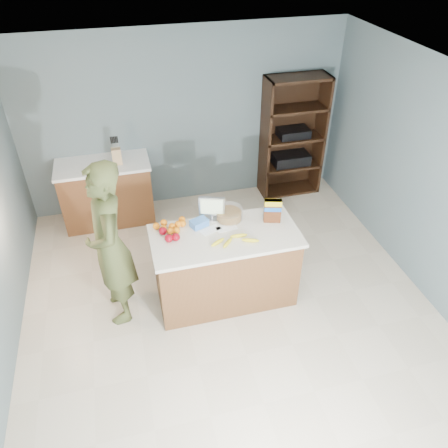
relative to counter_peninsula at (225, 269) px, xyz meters
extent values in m
cube|color=beige|center=(0.00, -0.30, -0.42)|extent=(4.50, 5.00, 0.02)
cube|color=slate|center=(0.00, 2.20, 0.83)|extent=(4.50, 0.02, 2.50)
cube|color=slate|center=(2.25, -0.30, 0.83)|extent=(0.02, 5.00, 2.50)
cube|color=white|center=(0.00, -0.30, 2.08)|extent=(4.50, 5.00, 0.02)
cube|color=brown|center=(0.00, 0.00, 0.01)|extent=(1.50, 0.70, 0.86)
cube|color=silver|center=(0.00, 0.00, 0.46)|extent=(1.56, 0.76, 0.04)
cube|color=black|center=(0.00, 0.00, -0.37)|extent=(1.46, 0.66, 0.10)
cube|color=brown|center=(-1.20, 1.90, 0.01)|extent=(1.20, 0.60, 0.86)
cube|color=white|center=(-1.20, 1.90, 0.46)|extent=(1.24, 0.62, 0.04)
cube|color=black|center=(1.55, 2.18, 0.48)|extent=(0.90, 0.04, 1.80)
cube|color=black|center=(1.12, 2.00, 0.48)|extent=(0.04, 0.40, 1.80)
cube|color=black|center=(1.98, 2.00, 0.48)|extent=(0.04, 0.40, 1.80)
cube|color=black|center=(1.55, 2.00, -0.40)|extent=(0.90, 0.40, 0.04)
cube|color=black|center=(1.55, 2.00, 0.03)|extent=(0.90, 0.40, 0.04)
cube|color=black|center=(1.55, 2.00, 0.48)|extent=(0.90, 0.40, 0.04)
cube|color=black|center=(1.55, 2.00, 0.93)|extent=(0.90, 0.40, 0.04)
cube|color=black|center=(1.55, 2.00, 1.36)|extent=(0.90, 0.40, 0.04)
cube|color=black|center=(1.55, 2.00, 0.13)|extent=(0.55, 0.32, 0.16)
cube|color=black|center=(1.55, 2.00, 0.56)|extent=(0.45, 0.30, 0.12)
imported|color=#454D27|center=(-1.17, 0.07, 0.51)|extent=(0.50, 0.71, 1.85)
cube|color=tan|center=(-0.99, 1.84, 0.59)|extent=(0.12, 0.10, 0.22)
cylinder|color=black|center=(-1.03, 1.84, 0.75)|extent=(0.02, 0.02, 0.09)
cylinder|color=black|center=(-1.01, 1.84, 0.75)|extent=(0.02, 0.02, 0.09)
cylinder|color=black|center=(-0.99, 1.84, 0.75)|extent=(0.02, 0.02, 0.09)
cylinder|color=black|center=(-0.97, 1.84, 0.75)|extent=(0.02, 0.02, 0.09)
cylinder|color=black|center=(-0.95, 1.84, 0.75)|extent=(0.02, 0.02, 0.09)
cube|color=white|center=(-0.13, 0.11, 0.49)|extent=(0.25, 0.19, 0.00)
cube|color=white|center=(0.04, 0.10, 0.49)|extent=(0.23, 0.14, 0.00)
ellipsoid|color=yellow|center=(-0.11, -0.13, 0.50)|extent=(0.18, 0.13, 0.04)
ellipsoid|color=yellow|center=(-0.02, -0.16, 0.50)|extent=(0.15, 0.16, 0.04)
ellipsoid|color=yellow|center=(0.12, -0.08, 0.50)|extent=(0.18, 0.05, 0.04)
ellipsoid|color=yellow|center=(0.22, -0.18, 0.50)|extent=(0.19, 0.10, 0.04)
sphere|color=maroon|center=(-0.63, 0.16, 0.53)|extent=(0.09, 0.09, 0.09)
sphere|color=maroon|center=(-0.51, 0.03, 0.53)|extent=(0.09, 0.09, 0.09)
sphere|color=maroon|center=(-0.59, 0.03, 0.53)|extent=(0.09, 0.09, 0.09)
sphere|color=orange|center=(-0.62, 0.21, 0.52)|extent=(0.07, 0.07, 0.07)
sphere|color=orange|center=(-0.60, 0.32, 0.52)|extent=(0.07, 0.07, 0.07)
sphere|color=orange|center=(-0.55, 0.15, 0.52)|extent=(0.07, 0.07, 0.07)
sphere|color=orange|center=(-0.40, 0.25, 0.52)|extent=(0.07, 0.07, 0.07)
sphere|color=orange|center=(-0.68, 0.28, 0.52)|extent=(0.07, 0.07, 0.07)
sphere|color=orange|center=(-0.52, 0.23, 0.52)|extent=(0.07, 0.07, 0.07)
sphere|color=orange|center=(-0.40, 0.32, 0.52)|extent=(0.07, 0.07, 0.07)
sphere|color=orange|center=(-0.49, 0.15, 0.52)|extent=(0.07, 0.07, 0.07)
sphere|color=orange|center=(-0.45, 0.25, 0.52)|extent=(0.07, 0.07, 0.07)
cube|color=blue|center=(-0.23, 0.21, 0.52)|extent=(0.21, 0.18, 0.08)
cylinder|color=#267219|center=(0.11, 0.26, 0.53)|extent=(0.27, 0.27, 0.09)
cylinder|color=white|center=(0.11, 0.26, 0.55)|extent=(0.30, 0.30, 0.13)
cylinder|color=silver|center=(-0.07, 0.30, 0.49)|extent=(0.12, 0.12, 0.01)
cylinder|color=silver|center=(-0.07, 0.30, 0.52)|extent=(0.02, 0.02, 0.05)
cube|color=silver|center=(-0.07, 0.30, 0.66)|extent=(0.28, 0.13, 0.22)
cube|color=yellow|center=(-0.08, 0.28, 0.66)|extent=(0.23, 0.08, 0.18)
cube|color=#592B14|center=(0.55, 0.10, 0.62)|extent=(0.19, 0.11, 0.27)
cube|color=yellow|center=(0.55, 0.10, 0.73)|extent=(0.19, 0.11, 0.06)
cube|color=blue|center=(0.55, 0.10, 0.66)|extent=(0.19, 0.11, 0.05)
camera|label=1|loc=(-0.91, -3.47, 3.28)|focal=35.00mm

